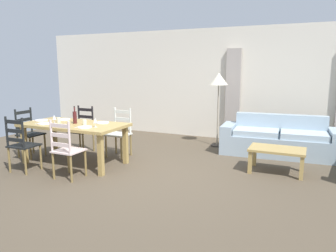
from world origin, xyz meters
TOP-DOWN VIEW (x-y plane):
  - ground_plane at (0.00, 0.00)m, footprint 9.60×9.60m
  - wall_far at (0.00, 3.30)m, footprint 9.60×0.16m
  - curtain_panel_left at (0.66, 3.16)m, footprint 0.35×0.08m
  - dining_table at (-1.52, 0.01)m, footprint 1.90×0.96m
  - dining_chair_near_left at (-2.01, -0.74)m, footprint 0.43×0.41m
  - dining_chair_near_right at (-1.08, -0.70)m, footprint 0.42×0.40m
  - dining_chair_far_left at (-1.94, 0.75)m, footprint 0.42×0.40m
  - dining_chair_far_right at (-1.05, 0.80)m, footprint 0.43×0.41m
  - dining_chair_head_west at (-2.68, 0.03)m, footprint 0.41×0.43m
  - dinner_plate_near_left at (-1.97, -0.24)m, footprint 0.24×0.24m
  - fork_near_left at (-2.12, -0.24)m, footprint 0.02×0.17m
  - dinner_plate_near_right at (-1.07, -0.24)m, footprint 0.24×0.24m
  - fork_near_right at (-1.22, -0.24)m, footprint 0.02×0.17m
  - dinner_plate_far_left at (-1.97, 0.26)m, footprint 0.24×0.24m
  - fork_far_left at (-2.12, 0.26)m, footprint 0.02×0.17m
  - dinner_plate_far_right at (-1.07, 0.26)m, footprint 0.24×0.24m
  - fork_far_right at (-1.22, 0.26)m, footprint 0.03×0.17m
  - dinner_plate_head_west at (-2.30, 0.01)m, footprint 0.24×0.24m
  - fork_head_west at (-2.45, 0.01)m, footprint 0.02×0.17m
  - wine_bottle at (-1.50, 0.03)m, footprint 0.07×0.07m
  - wine_glass_near_left at (-1.83, -0.14)m, footprint 0.06×0.06m
  - wine_glass_near_right at (-0.94, -0.12)m, footprint 0.06×0.06m
  - coffee_cup_primary at (-1.25, -0.02)m, footprint 0.07×0.07m
  - coffee_cup_secondary at (-1.85, -0.01)m, footprint 0.07×0.07m
  - couch at (1.85, 2.20)m, footprint 2.33×0.95m
  - coffee_table at (1.93, 0.99)m, footprint 0.90×0.56m
  - standing_lamp at (0.51, 2.39)m, footprint 0.40×0.40m

SIDE VIEW (x-z plane):
  - ground_plane at x=0.00m, z-range -0.02..0.00m
  - couch at x=1.85m, z-range -0.11..0.69m
  - coffee_table at x=1.93m, z-range 0.15..0.57m
  - dining_chair_near_left at x=-2.01m, z-range 0.00..0.96m
  - dining_chair_near_right at x=-1.08m, z-range 0.00..0.96m
  - dining_chair_far_left at x=-1.94m, z-range 0.00..0.96m
  - dining_chair_far_right at x=-1.05m, z-range 0.00..0.96m
  - dining_chair_head_west at x=-2.68m, z-range 0.00..0.96m
  - dining_table at x=-1.52m, z-range 0.29..1.04m
  - fork_near_left at x=-2.12m, z-range 0.75..0.76m
  - fork_near_right at x=-1.22m, z-range 0.75..0.76m
  - fork_far_left at x=-2.12m, z-range 0.75..0.76m
  - fork_far_right at x=-1.22m, z-range 0.75..0.76m
  - fork_head_west at x=-2.45m, z-range 0.75..0.76m
  - dinner_plate_near_left at x=-1.97m, z-range 0.75..0.77m
  - dinner_plate_near_right at x=-1.07m, z-range 0.75..0.77m
  - dinner_plate_far_left at x=-1.97m, z-range 0.75..0.77m
  - dinner_plate_far_right at x=-1.07m, z-range 0.75..0.77m
  - dinner_plate_head_west at x=-2.30m, z-range 0.75..0.77m
  - coffee_cup_primary at x=-1.25m, z-range 0.75..0.84m
  - coffee_cup_secondary at x=-1.85m, z-range 0.75..0.84m
  - wine_glass_near_left at x=-1.83m, z-range 0.78..0.94m
  - wine_glass_near_right at x=-0.94m, z-range 0.78..0.94m
  - wine_bottle at x=-1.50m, z-range 0.71..1.03m
  - curtain_panel_left at x=0.66m, z-range 0.00..2.20m
  - wall_far at x=0.00m, z-range 0.00..2.70m
  - standing_lamp at x=0.51m, z-range 0.59..2.23m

